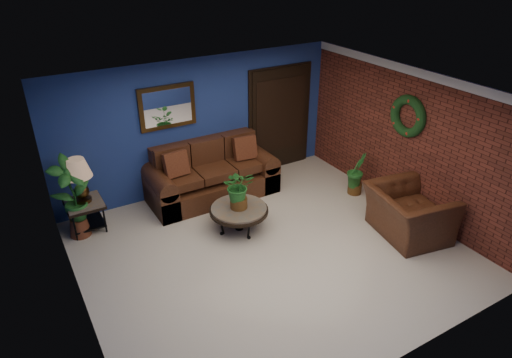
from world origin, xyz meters
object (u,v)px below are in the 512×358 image
coffee_table (239,210)px  side_chair (234,164)px  end_table (85,208)px  armchair (408,213)px  sofa (210,178)px  table_lamp (78,175)px

coffee_table → side_chair: side_chair is taller
end_table → armchair: 5.24m
sofa → table_lamp: size_ratio=3.24×
end_table → side_chair: size_ratio=0.67×
coffee_table → armchair: (2.28, -1.51, 0.04)m
sofa → armchair: bearing=-52.3°
side_chair → armchair: size_ratio=0.71×
end_table → table_lamp: table_lamp is taller
coffee_table → armchair: size_ratio=0.79×
sofa → coffee_table: bearing=-94.6°
sofa → end_table: bearing=-179.0°
end_table → table_lamp: (-0.00, 0.00, 0.60)m
table_lamp → end_table: bearing=0.0°
table_lamp → armchair: 5.28m
end_table → side_chair: (2.79, 0.06, 0.08)m
coffee_table → armchair: armchair is taller
sofa → side_chair: bearing=2.9°
table_lamp → side_chair: size_ratio=0.83×
table_lamp → armchair: (4.45, -2.77, -0.61)m
coffee_table → table_lamp: (-2.17, 1.27, 0.65)m
armchair → end_table: bearing=68.5°
coffee_table → end_table: (-2.17, 1.27, 0.05)m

